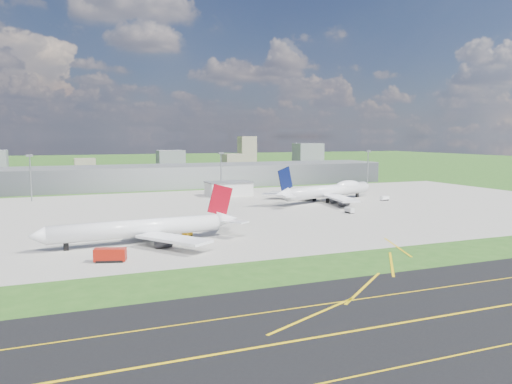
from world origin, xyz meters
name	(u,v)px	position (x,y,z in m)	size (l,w,h in m)	color
ground	(192,188)	(0.00, 150.00, 0.00)	(1400.00, 1400.00, 0.00)	#29571B
taxiway	(503,306)	(0.00, -110.00, 0.03)	(1400.00, 60.00, 0.06)	black
apron	(268,209)	(10.00, 40.00, 0.04)	(360.00, 190.00, 0.08)	#9A958C
terminal	(186,176)	(0.00, 165.00, 7.50)	(300.00, 42.00, 15.00)	gray
ops_building	(229,189)	(10.00, 100.00, 4.00)	(26.00, 16.00, 8.00)	silver
mast_west	(30,169)	(-100.00, 115.00, 17.71)	(3.50, 2.00, 25.90)	gray
mast_center	(221,165)	(10.00, 115.00, 17.71)	(3.50, 2.00, 25.90)	gray
mast_east	(368,162)	(120.00, 115.00, 17.71)	(3.50, 2.00, 25.90)	gray
airliner_red_twin	(145,228)	(-59.84, -18.79, 5.07)	(69.46, 53.99, 19.05)	white
airliner_blue_quad	(329,191)	(52.76, 54.19, 5.73)	(76.14, 58.16, 20.61)	white
fire_truck	(110,255)	(-73.41, -40.46, 1.94)	(9.44, 5.76, 3.89)	#98160A
tug_yellow	(187,235)	(-44.57, -15.03, 0.99)	(4.31, 4.36, 1.91)	#EDA10D
van_white_near	(349,210)	(39.74, 12.26, 1.32)	(2.60, 5.27, 2.62)	silver
van_white_far	(385,198)	(82.91, 44.25, 1.29)	(5.22, 2.96, 2.56)	white
bldg_cw	(85,165)	(-60.00, 340.00, 7.00)	(20.00, 18.00, 14.00)	gray
bldg_c	(171,161)	(20.00, 310.00, 11.00)	(26.00, 20.00, 22.00)	slate
bldg_ce	(233,161)	(100.00, 350.00, 8.00)	(22.00, 24.00, 16.00)	gray
bldg_e	(308,156)	(180.00, 320.00, 14.00)	(30.00, 22.00, 28.00)	slate
bldg_tall_e	(247,150)	(140.00, 410.00, 18.00)	(20.00, 18.00, 36.00)	gray
tree_w	(26,174)	(-110.00, 265.00, 4.86)	(6.75, 6.75, 8.25)	#382314
tree_c	(135,169)	(-20.00, 280.00, 5.84)	(8.10, 8.10, 9.90)	#382314
tree_e	(229,168)	(70.00, 275.00, 5.51)	(7.65, 7.65, 9.35)	#382314
tree_far_e	(307,166)	(160.00, 285.00, 4.53)	(6.30, 6.30, 7.70)	#382314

